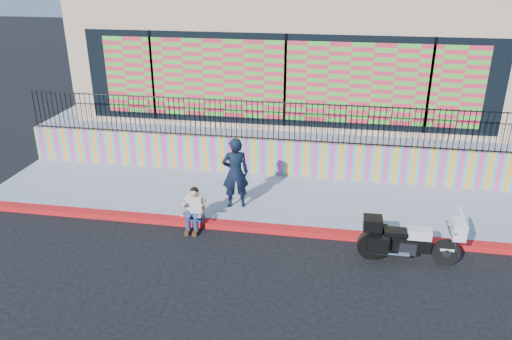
# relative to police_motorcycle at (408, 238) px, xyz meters

# --- Properties ---
(ground) EXTENTS (90.00, 90.00, 0.00)m
(ground) POSITION_rel_police_motorcycle_xyz_m (-3.35, 0.78, -0.57)
(ground) COLOR black
(ground) RESTS_ON ground
(red_curb) EXTENTS (16.00, 0.30, 0.15)m
(red_curb) POSITION_rel_police_motorcycle_xyz_m (-3.35, 0.78, -0.50)
(red_curb) COLOR #B80D1D
(red_curb) RESTS_ON ground
(sidewalk) EXTENTS (16.00, 3.00, 0.15)m
(sidewalk) POSITION_rel_police_motorcycle_xyz_m (-3.35, 2.43, -0.50)
(sidewalk) COLOR #969BB4
(sidewalk) RESTS_ON ground
(mural_wall) EXTENTS (16.00, 0.20, 1.10)m
(mural_wall) POSITION_rel_police_motorcycle_xyz_m (-3.35, 4.03, 0.13)
(mural_wall) COLOR #E13B89
(mural_wall) RESTS_ON sidewalk
(metal_fence) EXTENTS (15.80, 0.04, 1.20)m
(metal_fence) POSITION_rel_police_motorcycle_xyz_m (-3.35, 4.03, 1.28)
(metal_fence) COLOR black
(metal_fence) RESTS_ON mural_wall
(elevated_platform) EXTENTS (16.00, 10.00, 1.25)m
(elevated_platform) POSITION_rel_police_motorcycle_xyz_m (-3.35, 9.13, 0.05)
(elevated_platform) COLOR #969BB4
(elevated_platform) RESTS_ON ground
(storefront_building) EXTENTS (14.00, 8.06, 4.00)m
(storefront_building) POSITION_rel_police_motorcycle_xyz_m (-3.35, 8.91, 2.68)
(storefront_building) COLOR tan
(storefront_building) RESTS_ON elevated_platform
(police_motorcycle) EXTENTS (2.20, 0.73, 1.37)m
(police_motorcycle) POSITION_rel_police_motorcycle_xyz_m (0.00, 0.00, 0.00)
(police_motorcycle) COLOR black
(police_motorcycle) RESTS_ON ground
(police_officer) EXTENTS (0.79, 0.63, 1.92)m
(police_officer) POSITION_rel_police_motorcycle_xyz_m (-4.25, 1.73, 0.54)
(police_officer) COLOR black
(police_officer) RESTS_ON sidewalk
(seated_man) EXTENTS (0.54, 0.71, 1.06)m
(seated_man) POSITION_rel_police_motorcycle_xyz_m (-5.07, 0.59, -0.12)
(seated_man) COLOR navy
(seated_man) RESTS_ON ground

